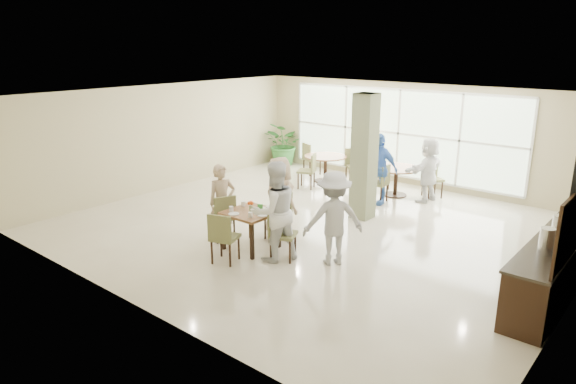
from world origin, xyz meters
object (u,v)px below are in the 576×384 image
Objects in this scene: main_table at (251,216)px; buffet_counter at (565,251)px; adult_standing at (361,149)px; adult_a at (378,169)px; round_table_left at (325,161)px; teen_right at (274,211)px; teen_left at (222,202)px; teen_standing at (333,218)px; adult_b at (428,170)px; round_table_right at (396,173)px; potted_plant at (285,144)px; teen_far at (280,197)px.

main_table is 0.19× the size of buffet_counter.
adult_a is at bearing 139.23° from adult_standing.
round_table_left is 0.65× the size of teen_right.
teen_left is 1.50m from teen_right.
teen_standing is (-3.37, -1.81, 0.30)m from buffet_counter.
adult_standing is at bearing -140.61° from teen_right.
adult_b is 0.86× the size of adult_standing.
teen_left is at bearing 98.76° from adult_standing.
round_table_right is at bearing 85.32° from main_table.
potted_plant is 0.79× the size of adult_a.
teen_left is at bearing -60.92° from potted_plant.
round_table_right is (2.23, 0.02, 0.00)m from round_table_left.
teen_left is (-5.77, -2.23, 0.22)m from buffet_counter.
main_table is 0.91m from teen_far.
buffet_counter reaches higher than potted_plant.
teen_standing is at bearing -151.75° from buffet_counter.
buffet_counter reaches higher than teen_far.
teen_right is (4.70, -5.89, 0.23)m from potted_plant.
adult_b is (-0.35, 4.62, -0.05)m from teen_standing.
round_table_left is at bearing 156.36° from adult_a.
buffet_counter reaches higher than teen_standing.
teen_far is at bearing -96.24° from round_table_right.
potted_plant is 4.70m from adult_a.
main_table is 5.21m from adult_b.
main_table is at bearing -69.91° from round_table_left.
teen_far reaches higher than adult_b.
main_table is 5.00m from round_table_right.
teen_right is at bearing -19.58° from teen_standing.
potted_plant reaches higher than main_table.
main_table is at bearing -97.07° from adult_a.
teen_right reaches higher than round_table_right.
adult_a is at bearing -36.27° from adult_b.
teen_left is at bearing -16.07° from adult_b.
teen_far is 3.23m from adult_a.
buffet_counter is 5.19m from teen_far.
round_table_left is 7.31m from buffet_counter.
adult_b is at bearing -163.62° from teen_right.
adult_b is at bearing 172.45° from adult_standing.
main_table is 0.49× the size of teen_right.
potted_plant is 0.74× the size of adult_standing.
teen_left is 5.44m from adult_b.
adult_a reaches higher than potted_plant.
adult_b is at bearing 45.85° from adult_a.
round_table_left is 2.34m from potted_plant.
teen_right is at bearing -87.58° from adult_a.
adult_standing is (-1.73, 5.72, 0.01)m from teen_right.
teen_standing is at bearing -43.63° from potted_plant.
teen_left is at bearing -72.01° from teen_right.
teen_left is 0.90× the size of teen_standing.
teen_left is at bearing 57.02° from teen_far.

